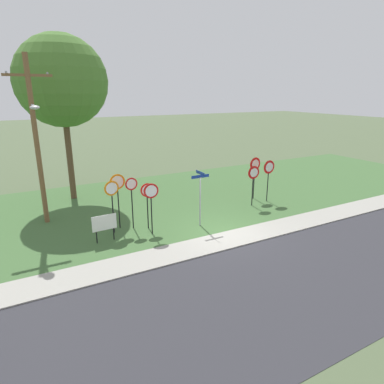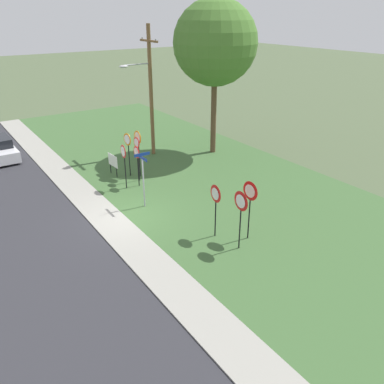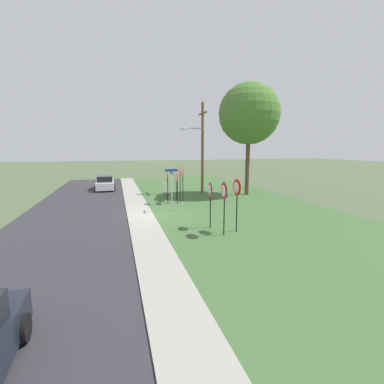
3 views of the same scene
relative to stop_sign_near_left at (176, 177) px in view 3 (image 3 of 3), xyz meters
The scene contains 17 objects.
ground_plane 5.52m from the stop_sign_near_left, 27.99° to the right, with size 160.00×160.00×0.00m, color #4C5B3D.
road_asphalt 8.76m from the stop_sign_near_left, 57.68° to the right, with size 44.00×6.40×0.01m, color #2D2D33.
sidewalk_strip 5.90m from the stop_sign_near_left, 35.24° to the right, with size 44.00×1.60×0.06m, color #99968C.
grass_median 6.10m from the stop_sign_near_left, 37.96° to the left, with size 44.00×12.00×0.04m, color #3D6033.
stop_sign_near_left is the anchor object (origin of this frame).
stop_sign_near_right 1.66m from the stop_sign_near_left, ahead, with size 0.67×0.09×2.30m.
stop_sign_far_left 1.83m from the stop_sign_near_left, 32.50° to the right, with size 0.70×0.11×2.47m.
stop_sign_far_center 0.62m from the stop_sign_near_left, 47.33° to the left, with size 0.75×0.10×2.73m.
stop_sign_far_right 0.98m from the stop_sign_near_left, ahead, with size 0.60×0.09×2.57m.
yield_sign_near_left 9.24m from the stop_sign_near_left, ahead, with size 0.82×0.11×2.63m.
yield_sign_near_right 9.57m from the stop_sign_near_left, ahead, with size 0.81×0.10×2.55m.
yield_sign_far_left 8.24m from the stop_sign_near_left, ahead, with size 0.77×0.11×2.39m.
street_name_post 4.20m from the stop_sign_near_left, 15.91° to the right, with size 0.96×0.82×2.78m.
utility_pole 4.70m from the stop_sign_near_left, 132.38° to the left, with size 2.10×2.16×8.14m.
notice_board 1.40m from the stop_sign_near_left, 129.91° to the right, with size 1.10×0.09×1.25m.
oak_tree_left 8.42m from the stop_sign_near_left, 96.17° to the left, with size 5.22×5.22×9.64m.
parked_hatchback_near 9.61m from the stop_sign_near_left, 143.25° to the right, with size 4.31×1.96×1.39m.
Camera 3 is at (16.64, -2.13, 4.12)m, focal length 25.55 mm.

